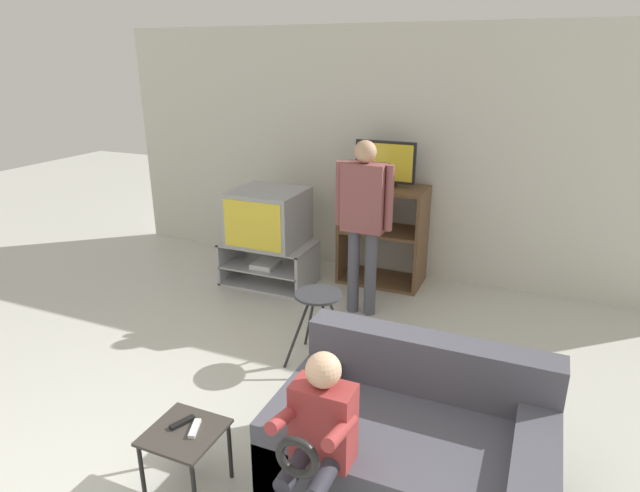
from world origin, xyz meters
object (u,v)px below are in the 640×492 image
Objects in this scene: television_main at (268,217)px; remote_control_white at (195,428)px; couch at (412,446)px; person_seated_child at (317,439)px; tv_stand at (269,263)px; remote_control_black at (182,422)px; television_flat at (385,165)px; folding_stool at (319,305)px; media_shelf at (383,234)px; snack_table at (185,440)px; person_standing_adult at (364,212)px.

television_main is 4.95× the size of remote_control_white.
couch is 0.70m from person_seated_child.
remote_control_white is (1.02, -2.70, 0.18)m from tv_stand.
tv_stand reaches higher than remote_control_black.
tv_stand is at bearing -153.22° from television_flat.
tv_stand is at bearing 132.15° from folding_stool.
couch is (1.00, -1.01, -0.21)m from folding_stool.
folding_stool reaches higher than tv_stand.
media_shelf is 3.26m from snack_table.
couch is (1.03, -2.77, -0.98)m from television_flat.
remote_control_black is (0.93, -2.69, 0.18)m from tv_stand.
person_seated_child is (0.78, -0.01, 0.27)m from snack_table.
television_flat is 1.92m from folding_stool.
folding_stool is at bearing 106.59° from remote_control_black.
folding_stool is at bearing 85.02° from snack_table.
television_main is 3.11m from couch.
media_shelf is at bearing 110.66° from remote_control_black.
couch is 1.42× the size of person_seated_child.
remote_control_white is at bearing 14.32° from remote_control_black.
television_flat is 3.34m from remote_control_black.
television_main is at bearing 131.60° from folding_stool.
television_main is 3.28m from person_seated_child.
snack_table is 2.55m from person_standing_adult.
couch is at bearing 56.40° from person_seated_child.
remote_control_white is (-0.05, -3.24, -0.85)m from television_flat.
tv_stand is at bearing 166.36° from person_standing_adult.
person_seated_child is (0.63, -2.47, -0.38)m from person_standing_adult.
remote_control_white is 0.09× the size of person_standing_adult.
person_seated_child is at bearing -0.92° from snack_table.
remote_control_black reaches higher than snack_table.
tv_stand is at bearing -94.62° from television_main.
person_seated_child reaches higher than folding_stool.
television_main reaches higher than folding_stool.
remote_control_black is at bearing -71.11° from television_main.
folding_stool is at bearing -47.85° from tv_stand.
television_main is (0.00, 0.02, 0.51)m from tv_stand.
media_shelf is at bearing -62.39° from television_flat.
television_main is 1.68m from folding_stool.
person_standing_adult is at bearing 104.23° from person_seated_child.
television_flat reaches higher than couch.
tv_stand is at bearing 122.62° from person_seated_child.
television_flat reaches higher than remote_control_white.
snack_table is 0.39× the size of person_seated_child.
media_shelf is (1.08, 0.52, 0.31)m from tv_stand.
media_shelf is 2.66× the size of snack_table.
person_seated_child is (1.76, -2.77, -0.12)m from television_main.
person_standing_adult is at bearing -85.84° from television_flat.
tv_stand is 3.06m from couch.
remote_control_black is at bearing -92.52° from television_flat.
television_main is at bearing 89.69° from remote_control_white.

